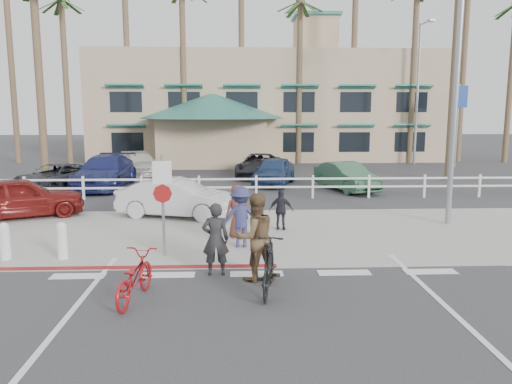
{
  "coord_description": "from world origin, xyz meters",
  "views": [
    {
      "loc": [
        -0.46,
        -10.25,
        3.66
      ],
      "look_at": [
        0.08,
        3.06,
        1.5
      ],
      "focal_mm": 35.0,
      "sensor_mm": 36.0,
      "label": 1
    }
  ],
  "objects_px": {
    "sign_post": "(163,200)",
    "car_red_compact": "(20,197)",
    "bike_black": "(269,266)",
    "car_white_sedan": "(177,198)",
    "bike_red": "(134,277)"
  },
  "relations": [
    {
      "from": "bike_red",
      "to": "car_white_sedan",
      "type": "bearing_deg",
      "value": -79.96
    },
    {
      "from": "bike_black",
      "to": "car_white_sedan",
      "type": "relative_size",
      "value": 0.46
    },
    {
      "from": "bike_red",
      "to": "bike_black",
      "type": "bearing_deg",
      "value": -163.73
    },
    {
      "from": "bike_red",
      "to": "car_red_compact",
      "type": "height_order",
      "value": "car_red_compact"
    },
    {
      "from": "sign_post",
      "to": "bike_red",
      "type": "height_order",
      "value": "sign_post"
    },
    {
      "from": "car_red_compact",
      "to": "car_white_sedan",
      "type": "bearing_deg",
      "value": -115.34
    },
    {
      "from": "bike_black",
      "to": "car_white_sedan",
      "type": "height_order",
      "value": "car_white_sedan"
    },
    {
      "from": "sign_post",
      "to": "car_white_sedan",
      "type": "distance_m",
      "value": 4.81
    },
    {
      "from": "sign_post",
      "to": "bike_red",
      "type": "relative_size",
      "value": 1.61
    },
    {
      "from": "car_white_sedan",
      "to": "car_red_compact",
      "type": "height_order",
      "value": "car_red_compact"
    },
    {
      "from": "sign_post",
      "to": "car_white_sedan",
      "type": "height_order",
      "value": "sign_post"
    },
    {
      "from": "sign_post",
      "to": "car_red_compact",
      "type": "xyz_separation_m",
      "value": [
        -5.64,
        4.85,
        -0.73
      ]
    },
    {
      "from": "sign_post",
      "to": "car_red_compact",
      "type": "bearing_deg",
      "value": 139.32
    },
    {
      "from": "sign_post",
      "to": "car_red_compact",
      "type": "relative_size",
      "value": 0.69
    },
    {
      "from": "bike_red",
      "to": "car_white_sedan",
      "type": "xyz_separation_m",
      "value": [
        -0.08,
        7.82,
        0.2
      ]
    }
  ]
}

